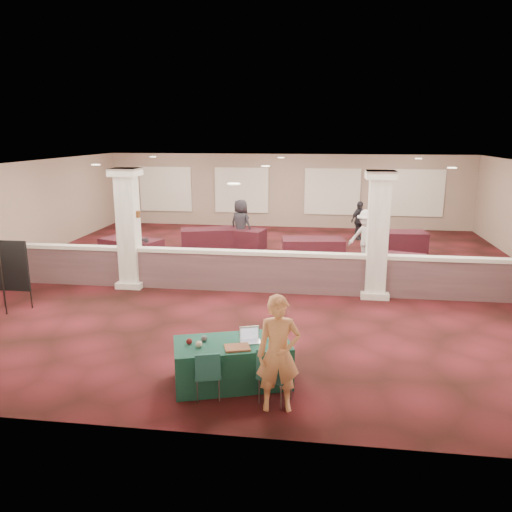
# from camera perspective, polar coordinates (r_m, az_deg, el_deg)

# --- Properties ---
(ground) EXTENTS (16.00, 16.00, 0.00)m
(ground) POSITION_cam_1_polar(r_m,az_deg,el_deg) (14.69, 1.04, -2.27)
(ground) COLOR #4D1318
(ground) RESTS_ON ground
(wall_back) EXTENTS (16.00, 0.04, 3.20)m
(wall_back) POSITION_cam_1_polar(r_m,az_deg,el_deg) (22.22, 3.49, 7.44)
(wall_back) COLOR gray
(wall_back) RESTS_ON ground
(wall_front) EXTENTS (16.00, 0.04, 3.20)m
(wall_front) POSITION_cam_1_polar(r_m,az_deg,el_deg) (6.71, -7.01, -7.98)
(wall_front) COLOR gray
(wall_front) RESTS_ON ground
(wall_left) EXTENTS (0.04, 16.00, 3.20)m
(wall_left) POSITION_cam_1_polar(r_m,az_deg,el_deg) (17.19, -26.54, 4.11)
(wall_left) COLOR gray
(wall_left) RESTS_ON ground
(ceiling) EXTENTS (16.00, 16.00, 0.02)m
(ceiling) POSITION_cam_1_polar(r_m,az_deg,el_deg) (14.14, 1.09, 10.29)
(ceiling) COLOR white
(ceiling) RESTS_ON wall_back
(partition_wall) EXTENTS (15.60, 0.28, 1.10)m
(partition_wall) POSITION_cam_1_polar(r_m,az_deg,el_deg) (13.10, 0.28, -1.69)
(partition_wall) COLOR #4F3539
(partition_wall) RESTS_ON ground
(column_left) EXTENTS (0.72, 0.72, 3.20)m
(column_left) POSITION_cam_1_polar(r_m,az_deg,el_deg) (13.75, -14.36, 3.19)
(column_left) COLOR beige
(column_left) RESTS_ON ground
(column_right) EXTENTS (0.72, 0.72, 3.20)m
(column_right) POSITION_cam_1_polar(r_m,az_deg,el_deg) (12.83, 13.71, 2.48)
(column_right) COLOR beige
(column_right) RESTS_ON ground
(sconce_left) EXTENTS (0.12, 0.12, 0.18)m
(sconce_left) POSITION_cam_1_polar(r_m,az_deg,el_deg) (13.80, -15.53, 4.68)
(sconce_left) COLOR brown
(sconce_left) RESTS_ON column_left
(sconce_right) EXTENTS (0.12, 0.12, 0.18)m
(sconce_right) POSITION_cam_1_polar(r_m,az_deg,el_deg) (13.59, -13.35, 4.68)
(sconce_right) COLOR brown
(sconce_right) RESTS_ON column_left
(near_table) EXTENTS (2.10, 1.49, 0.73)m
(near_table) POSITION_cam_1_polar(r_m,az_deg,el_deg) (8.51, -2.73, -12.08)
(near_table) COLOR #113E2F
(near_table) RESTS_ON ground
(conf_chair_main) EXTENTS (0.59, 0.59, 0.91)m
(conf_chair_main) POSITION_cam_1_polar(r_m,az_deg,el_deg) (7.83, 1.98, -13.07)
(conf_chair_main) COLOR #1E5A59
(conf_chair_main) RESTS_ON ground
(conf_chair_side) EXTENTS (0.51, 0.51, 0.82)m
(conf_chair_side) POSITION_cam_1_polar(r_m,az_deg,el_deg) (8.01, -5.57, -12.95)
(conf_chair_side) COLOR #1E5A59
(conf_chair_side) RESTS_ON ground
(easel_board) EXTENTS (1.00, 0.50, 1.70)m
(easel_board) POSITION_cam_1_polar(r_m,az_deg,el_deg) (12.90, -26.47, -1.08)
(easel_board) COLOR black
(easel_board) RESTS_ON ground
(woman) EXTENTS (0.71, 0.53, 1.80)m
(woman) POSITION_cam_1_polar(r_m,az_deg,el_deg) (7.55, 2.59, -11.11)
(woman) COLOR tan
(woman) RESTS_ON ground
(far_table_front_left) EXTENTS (2.14, 1.54, 0.78)m
(far_table_front_left) POSITION_cam_1_polar(r_m,az_deg,el_deg) (16.58, -14.03, 0.59)
(far_table_front_left) COLOR black
(far_table_front_left) RESTS_ON ground
(far_table_front_center) EXTENTS (2.08, 1.24, 0.80)m
(far_table_front_center) POSITION_cam_1_polar(r_m,az_deg,el_deg) (16.18, 6.50, 0.62)
(far_table_front_center) COLOR black
(far_table_front_center) RESTS_ON ground
(far_table_front_right) EXTENTS (1.76, 1.19, 0.65)m
(far_table_front_right) POSITION_cam_1_polar(r_m,az_deg,el_deg) (15.19, 15.74, -0.98)
(far_table_front_right) COLOR black
(far_table_front_right) RESTS_ON ground
(far_table_back_left) EXTENTS (2.01, 1.42, 0.74)m
(far_table_back_left) POSITION_cam_1_polar(r_m,az_deg,el_deg) (18.09, -5.65, 1.96)
(far_table_back_left) COLOR black
(far_table_back_left) RESTS_ON ground
(far_table_back_center) EXTENTS (1.95, 1.32, 0.72)m
(far_table_back_center) POSITION_cam_1_polar(r_m,az_deg,el_deg) (18.10, -1.85, 2.00)
(far_table_back_center) COLOR black
(far_table_back_center) RESTS_ON ground
(far_table_back_right) EXTENTS (1.94, 1.05, 0.77)m
(far_table_back_right) POSITION_cam_1_polar(r_m,az_deg,el_deg) (18.07, 15.92, 1.52)
(far_table_back_right) COLOR black
(far_table_back_right) RESTS_ON ground
(attendee_a) EXTENTS (0.87, 0.82, 1.61)m
(attendee_a) POSITION_cam_1_polar(r_m,az_deg,el_deg) (15.63, -13.50, 1.39)
(attendee_a) COLOR black
(attendee_a) RESTS_ON ground
(attendee_b) EXTENTS (1.25, 0.98, 1.77)m
(attendee_b) POSITION_cam_1_polar(r_m,az_deg,el_deg) (16.04, 12.46, 2.05)
(attendee_b) COLOR silver
(attendee_b) RESTS_ON ground
(attendee_c) EXTENTS (0.90, 0.94, 1.50)m
(attendee_c) POSITION_cam_1_polar(r_m,az_deg,el_deg) (19.99, 11.67, 4.00)
(attendee_c) COLOR black
(attendee_c) RESTS_ON ground
(attendee_d) EXTENTS (1.00, 0.83, 1.78)m
(attendee_d) POSITION_cam_1_polar(r_m,az_deg,el_deg) (18.05, -1.76, 3.67)
(attendee_d) COLOR black
(attendee_d) RESTS_ON ground
(laptop_base) EXTENTS (0.38, 0.32, 0.02)m
(laptop_base) POSITION_cam_1_polar(r_m,az_deg,el_deg) (8.35, -0.64, -9.78)
(laptop_base) COLOR silver
(laptop_base) RESTS_ON near_table
(laptop_screen) EXTENTS (0.32, 0.11, 0.22)m
(laptop_screen) POSITION_cam_1_polar(r_m,az_deg,el_deg) (8.40, -0.77, -8.73)
(laptop_screen) COLOR silver
(laptop_screen) RESTS_ON near_table
(screen_glow) EXTENTS (0.29, 0.10, 0.19)m
(screen_glow) POSITION_cam_1_polar(r_m,az_deg,el_deg) (8.40, -0.77, -8.84)
(screen_glow) COLOR silver
(screen_glow) RESTS_ON near_table
(knitting) EXTENTS (0.47, 0.41, 0.03)m
(knitting) POSITION_cam_1_polar(r_m,az_deg,el_deg) (8.13, -2.17, -10.41)
(knitting) COLOR #AD521B
(knitting) RESTS_ON near_table
(yarn_cream) EXTENTS (0.11, 0.11, 0.11)m
(yarn_cream) POSITION_cam_1_polar(r_m,az_deg,el_deg) (8.20, -6.54, -9.98)
(yarn_cream) COLOR beige
(yarn_cream) RESTS_ON near_table
(yarn_red) EXTENTS (0.10, 0.10, 0.10)m
(yarn_red) POSITION_cam_1_polar(r_m,az_deg,el_deg) (8.33, -7.65, -9.65)
(yarn_red) COLOR #5A1215
(yarn_red) RESTS_ON near_table
(yarn_grey) EXTENTS (0.10, 0.10, 0.10)m
(yarn_grey) POSITION_cam_1_polar(r_m,az_deg,el_deg) (8.40, -5.95, -9.36)
(yarn_grey) COLOR #49484D
(yarn_grey) RESTS_ON near_table
(scissors) EXTENTS (0.12, 0.07, 0.01)m
(scissors) POSITION_cam_1_polar(r_m,az_deg,el_deg) (8.20, 2.08, -10.25)
(scissors) COLOR #B61315
(scissors) RESTS_ON near_table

